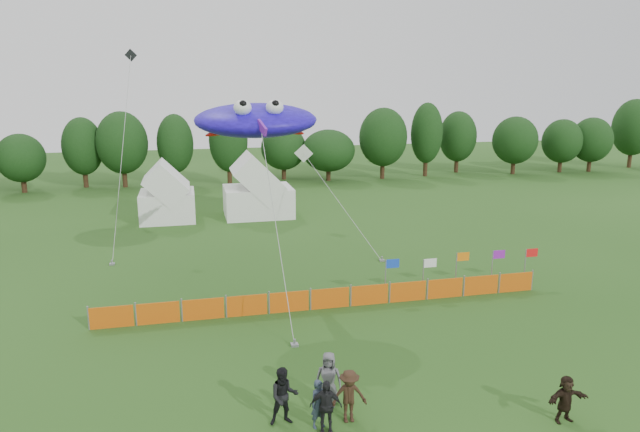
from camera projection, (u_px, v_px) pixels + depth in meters
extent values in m
plane|color=#234C16|center=(360.00, 404.00, 19.30)|extent=(160.00, 160.00, 0.00)
cylinder|color=#382314|center=(24.00, 183.00, 56.56)|extent=(0.50, 0.50, 1.91)
ellipsoid|color=black|center=(21.00, 158.00, 56.00)|extent=(4.61, 4.61, 4.30)
cylinder|color=#382314|center=(85.00, 176.00, 59.36)|extent=(0.50, 0.50, 2.38)
ellipsoid|color=black|center=(83.00, 146.00, 58.65)|extent=(4.09, 4.09, 5.35)
cylinder|color=#382314|center=(125.00, 175.00, 59.44)|extent=(0.50, 0.50, 2.57)
ellipsoid|color=black|center=(122.00, 143.00, 58.67)|extent=(5.20, 5.20, 5.79)
cylinder|color=#382314|center=(177.00, 174.00, 60.57)|extent=(0.50, 0.50, 2.46)
ellipsoid|color=black|center=(175.00, 143.00, 59.84)|extent=(3.78, 3.78, 5.55)
cylinder|color=#382314|center=(230.00, 173.00, 60.42)|extent=(0.50, 0.50, 2.66)
ellipsoid|color=black|center=(228.00, 140.00, 59.63)|extent=(4.05, 4.05, 5.99)
cylinder|color=#382314|center=(284.00, 171.00, 64.37)|extent=(0.50, 0.50, 1.98)
ellipsoid|color=black|center=(283.00, 148.00, 63.78)|extent=(5.06, 5.06, 4.46)
cylinder|color=#382314|center=(328.00, 172.00, 63.56)|extent=(0.50, 0.50, 1.86)
ellipsoid|color=black|center=(328.00, 151.00, 63.01)|extent=(5.86, 5.86, 4.18)
cylinder|color=#382314|center=(382.00, 167.00, 64.70)|extent=(0.50, 0.50, 2.62)
ellipsoid|color=black|center=(383.00, 137.00, 63.92)|extent=(5.41, 5.41, 5.89)
cylinder|color=#382314|center=(425.00, 164.00, 66.48)|extent=(0.50, 0.50, 2.78)
ellipsoid|color=black|center=(427.00, 133.00, 65.66)|extent=(3.67, 3.67, 6.26)
cylinder|color=#382314|center=(456.00, 162.00, 69.40)|extent=(0.50, 0.50, 2.42)
ellipsoid|color=black|center=(458.00, 136.00, 68.68)|extent=(4.46, 4.46, 5.44)
cylinder|color=#382314|center=(513.00, 165.00, 68.15)|extent=(0.50, 0.50, 2.24)
ellipsoid|color=black|center=(515.00, 140.00, 67.49)|extent=(5.26, 5.26, 5.03)
cylinder|color=#382314|center=(560.00, 164.00, 69.61)|extent=(0.50, 0.50, 2.10)
ellipsoid|color=black|center=(562.00, 141.00, 68.98)|extent=(4.74, 4.74, 4.73)
cylinder|color=#382314|center=(589.00, 163.00, 69.99)|extent=(0.50, 0.50, 2.16)
ellipsoid|color=black|center=(592.00, 140.00, 69.35)|extent=(4.88, 4.88, 4.87)
cylinder|color=#382314|center=(630.00, 156.00, 73.32)|extent=(0.50, 0.50, 2.85)
ellipsoid|color=black|center=(634.00, 127.00, 72.48)|extent=(5.19, 5.19, 6.42)
cube|color=white|center=(168.00, 206.00, 45.10)|extent=(4.18, 4.18, 2.30)
cube|color=white|center=(258.00, 201.00, 46.61)|extent=(5.42, 4.33, 2.38)
cube|color=#CC530B|center=(111.00, 317.00, 25.25)|extent=(1.90, 0.06, 1.00)
cube|color=#CC530B|center=(158.00, 313.00, 25.69)|extent=(1.90, 0.06, 1.00)
cube|color=#CC530B|center=(203.00, 309.00, 26.13)|extent=(1.90, 0.06, 1.00)
cube|color=#CC530B|center=(247.00, 305.00, 26.58)|extent=(1.90, 0.06, 1.00)
cube|color=#CC530B|center=(289.00, 302.00, 27.02)|extent=(1.90, 0.06, 1.00)
cube|color=#CC530B|center=(330.00, 298.00, 27.47)|extent=(1.90, 0.06, 1.00)
cube|color=#CC530B|center=(369.00, 295.00, 27.91)|extent=(1.90, 0.06, 1.00)
cube|color=#CC530B|center=(408.00, 292.00, 28.35)|extent=(1.90, 0.06, 1.00)
cube|color=#CC530B|center=(445.00, 288.00, 28.80)|extent=(1.90, 0.06, 1.00)
cube|color=#CC530B|center=(481.00, 285.00, 29.24)|extent=(1.90, 0.06, 1.00)
cube|color=#CC530B|center=(516.00, 282.00, 29.69)|extent=(1.90, 0.06, 1.00)
cylinder|color=gray|center=(385.00, 280.00, 28.31)|extent=(0.06, 0.06, 2.13)
cube|color=blue|center=(393.00, 264.00, 28.19)|extent=(0.70, 0.02, 0.45)
cylinder|color=gray|center=(423.00, 278.00, 28.75)|extent=(0.06, 0.06, 2.02)
cube|color=white|center=(430.00, 263.00, 28.65)|extent=(0.70, 0.02, 0.45)
cylinder|color=gray|center=(456.00, 272.00, 29.56)|extent=(0.06, 0.06, 2.10)
cube|color=orange|center=(463.00, 257.00, 29.45)|extent=(0.70, 0.02, 0.45)
cylinder|color=gray|center=(492.00, 270.00, 29.91)|extent=(0.06, 0.06, 2.11)
cube|color=purple|center=(499.00, 254.00, 29.80)|extent=(0.70, 0.02, 0.45)
cylinder|color=gray|center=(525.00, 267.00, 30.45)|extent=(0.06, 0.06, 2.03)
cube|color=red|center=(532.00, 253.00, 30.35)|extent=(0.70, 0.02, 0.45)
imported|color=#2B3648|center=(319.00, 404.00, 17.87)|extent=(0.66, 0.52, 1.60)
imported|color=black|center=(284.00, 396.00, 18.01)|extent=(0.95, 0.74, 1.91)
imported|color=#311F13|center=(349.00, 396.00, 18.15)|extent=(1.18, 0.73, 1.77)
imported|color=black|center=(326.00, 406.00, 17.63)|extent=(1.07, 0.61, 1.73)
imported|color=#58575D|center=(329.00, 379.00, 19.14)|extent=(1.07, 0.89, 1.87)
imported|color=black|center=(566.00, 399.00, 18.17)|extent=(1.48, 0.54, 1.57)
ellipsoid|color=#2910ED|center=(256.00, 120.00, 26.37)|extent=(6.29, 5.17, 1.98)
sphere|color=white|center=(243.00, 108.00, 24.90)|extent=(0.79, 0.79, 0.79)
sphere|color=white|center=(275.00, 107.00, 25.22)|extent=(0.79, 0.79, 0.79)
ellipsoid|color=red|center=(223.00, 132.00, 26.33)|extent=(1.66, 0.73, 0.26)
ellipsoid|color=red|center=(287.00, 130.00, 27.00)|extent=(1.66, 0.73, 0.26)
cube|color=purple|center=(262.00, 128.00, 24.35)|extent=(0.37, 0.96, 0.70)
cylinder|color=#A5A5A5|center=(277.00, 235.00, 24.13)|extent=(0.79, 3.40, 8.67)
cube|color=gray|center=(295.00, 345.00, 23.59)|extent=(0.30, 0.30, 0.10)
cube|color=white|center=(304.00, 153.00, 43.22)|extent=(1.42, 0.39, 1.42)
cylinder|color=#A5A5A5|center=(339.00, 201.00, 39.04)|extent=(2.69, 10.76, 5.45)
cube|color=gray|center=(382.00, 260.00, 34.85)|extent=(0.30, 0.30, 0.10)
cube|color=black|center=(131.00, 55.00, 38.67)|extent=(0.84, 0.24, 0.84)
cylinder|color=#A5A5A5|center=(122.00, 153.00, 36.41)|extent=(1.38, 7.47, 12.49)
cube|color=gray|center=(112.00, 264.00, 34.14)|extent=(0.30, 0.30, 0.10)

